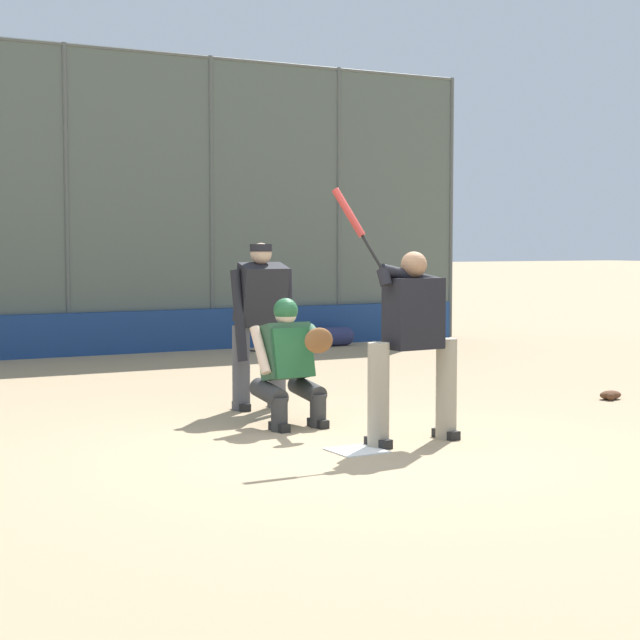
{
  "coord_description": "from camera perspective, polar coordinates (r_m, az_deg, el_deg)",
  "views": [
    {
      "loc": [
        4.59,
        7.71,
        1.75
      ],
      "look_at": [
        -0.19,
        -1.0,
        1.05
      ],
      "focal_mm": 60.0,
      "sensor_mm": 36.0,
      "label": 1
    }
  ],
  "objects": [
    {
      "name": "umpire_home",
      "position": [
        11.32,
        -3.18,
        -0.01
      ],
      "size": [
        0.72,
        0.45,
        1.77
      ],
      "rotation": [
        0.0,
        0.0,
        -0.05
      ],
      "color": "#4C4C51",
      "rests_on": "ground_plane"
    },
    {
      "name": "batter_at_plate",
      "position": [
        9.43,
        4.94,
        -1.01
      ],
      "size": [
        1.1,
        0.59,
        2.25
      ],
      "rotation": [
        0.0,
        0.0,
        0.07
      ],
      "color": "gray",
      "rests_on": "ground_plane"
    },
    {
      "name": "backstop_fence",
      "position": [
        17.25,
        -13.38,
        6.51
      ],
      "size": [
        14.78,
        0.08,
        4.87
      ],
      "color": "#515651",
      "rests_on": "ground_plane"
    },
    {
      "name": "catcher_behind_plate",
      "position": [
        10.27,
        -1.62,
        -2.16
      ],
      "size": [
        0.66,
        0.76,
        1.24
      ],
      "rotation": [
        0.0,
        0.0,
        0.04
      ],
      "color": "#333333",
      "rests_on": "ground_plane"
    },
    {
      "name": "bleachers_beyond",
      "position": [
        20.87,
        -7.85,
        0.81
      ],
      "size": [
        10.29,
        3.05,
        1.8
      ],
      "color": "slate",
      "rests_on": "ground_plane"
    },
    {
      "name": "spare_bat_near_backstop",
      "position": [
        17.08,
        -2.4,
        -1.73
      ],
      "size": [
        0.49,
        0.8,
        0.07
      ],
      "rotation": [
        0.0,
        0.0,
        2.09
      ],
      "color": "black",
      "rests_on": "ground_plane"
    },
    {
      "name": "home_plate_marker",
      "position": [
        9.14,
        1.98,
        -6.97
      ],
      "size": [
        0.43,
        0.43,
        0.01
      ],
      "primitive_type": "cube",
      "color": "white",
      "rests_on": "ground_plane"
    },
    {
      "name": "fielding_glove_on_dirt",
      "position": [
        12.56,
        15.23,
        -3.89
      ],
      "size": [
        0.28,
        0.21,
        0.1
      ],
      "color": "#56331E",
      "rests_on": "ground_plane"
    },
    {
      "name": "padding_wall",
      "position": [
        17.2,
        -13.17,
        -0.77
      ],
      "size": [
        14.4,
        0.18,
        0.68
      ],
      "primitive_type": "cube",
      "color": "navy",
      "rests_on": "ground_plane"
    },
    {
      "name": "ground_plane",
      "position": [
        9.14,
        1.98,
        -7.01
      ],
      "size": [
        160.0,
        160.0,
        0.0
      ],
      "primitive_type": "plane",
      "color": "tan"
    },
    {
      "name": "equipment_bag_dugout_side",
      "position": [
        18.36,
        0.23,
        -0.92
      ],
      "size": [
        1.16,
        0.33,
        0.33
      ],
      "color": "navy",
      "rests_on": "ground_plane"
    }
  ]
}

